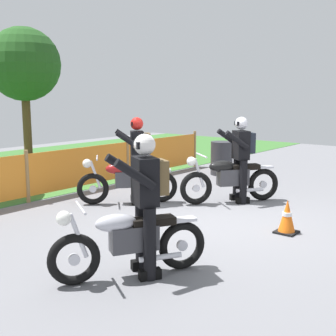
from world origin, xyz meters
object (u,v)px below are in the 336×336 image
Objects in this scene: rider_lead at (146,197)px; traffic_cone at (287,217)px; motorcycle_lead at (129,241)px; rider_trailing at (241,155)px; spare_drum at (222,158)px; motorcycle_third at (127,181)px; rider_third at (138,155)px; motorcycle_trailing at (230,179)px.

traffic_cone is at bearing -163.78° from rider_lead.
rider_trailing reaches higher than motorcycle_lead.
rider_trailing is at bearing -140.52° from spare_drum.
spare_drum is at bearing -103.91° from rider_trailing.
motorcycle_third is at bearing -101.80° from rider_lead.
rider_third is (2.50, 2.47, 0.00)m from rider_lead.
motorcycle_third reaches higher than spare_drum.
rider_trailing is at bearing -136.00° from rider_lead.
motorcycle_trailing is 1.13× the size of motorcycle_third.
motorcycle_lead is at bearing 83.97° from rider_third.
rider_third is (2.68, 2.37, 0.51)m from motorcycle_lead.
rider_third is at bearing -105.31° from rider_lead.
spare_drum is (6.16, 2.86, -0.51)m from rider_lead.
traffic_cone is 5.02m from spare_drum.
spare_drum is at bearing 43.97° from traffic_cone.
motorcycle_third is 1.73× the size of spare_drum.
motorcycle_lead is 3.23× the size of traffic_cone.
rider_lead is 3.19× the size of traffic_cone.
motorcycle_trailing is at bearing 0.51° from rider_trailing.
rider_trailing is (3.86, 0.96, 0.00)m from rider_lead.
rider_third is 3.19× the size of traffic_cone.
motorcycle_lead is 3.99m from motorcycle_trailing.
rider_trailing is 1.92× the size of spare_drum.
motorcycle_lead is 1.94× the size of spare_drum.
motorcycle_lead reaches higher than traffic_cone.
traffic_cone is (2.73, -0.73, -0.18)m from motorcycle_lead.
rider_lead is 1.92× the size of spare_drum.
rider_lead is at bearing 53.12° from motorcycle_trailing.
motorcycle_trailing is 3.26× the size of traffic_cone.
spare_drum is at bearing -131.41° from rider_third.
rider_lead is at bearing 166.16° from traffic_cone.
motorcycle_lead is 4.16m from rider_trailing.
spare_drum is at bearing -126.49° from motorcycle_lead.
rider_trailing reaches higher than motorcycle_trailing.
motorcycle_third is at bearing 0.51° from rider_third.
motorcycle_third is 3.25m from traffic_cone.
traffic_cone is at bearing 87.11° from rider_trailing.
motorcycle_lead is 2.84m from traffic_cone.
rider_lead is (0.18, -0.10, 0.51)m from motorcycle_lead.
rider_lead is 3.51m from rider_third.
traffic_cone is (2.55, -0.63, -0.69)m from rider_lead.
motorcycle_trailing is 1.02× the size of rider_third.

